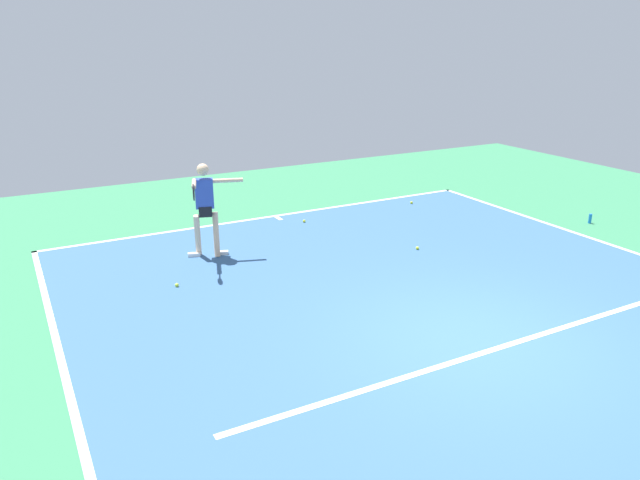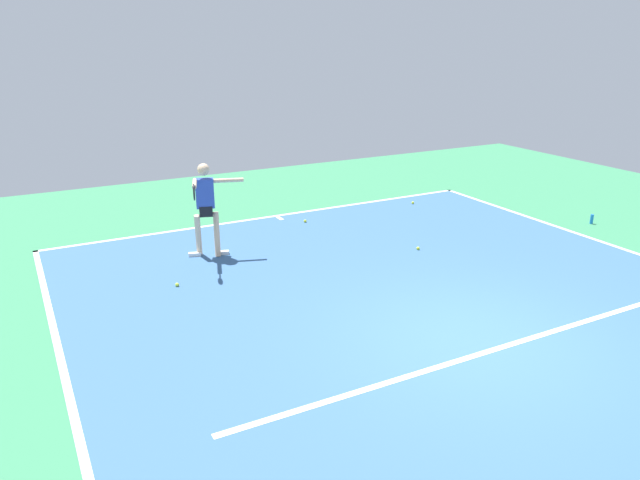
# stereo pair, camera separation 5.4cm
# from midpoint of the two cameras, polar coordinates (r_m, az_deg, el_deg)

# --- Properties ---
(ground_plane) EXTENTS (23.65, 23.65, 0.00)m
(ground_plane) POSITION_cam_midpoint_polar(r_m,az_deg,el_deg) (8.86, 14.25, -9.10)
(ground_plane) COLOR #388456
(court_surface) EXTENTS (10.54, 13.82, 0.00)m
(court_surface) POSITION_cam_midpoint_polar(r_m,az_deg,el_deg) (8.86, 14.25, -9.09)
(court_surface) COLOR #38608E
(court_surface) RESTS_ON ground_plane
(court_line_baseline_near) EXTENTS (10.54, 0.10, 0.01)m
(court_line_baseline_near) POSITION_cam_midpoint_polar(r_m,az_deg,el_deg) (14.24, -4.42, 2.30)
(court_line_baseline_near) COLOR white
(court_line_baseline_near) RESTS_ON ground_plane
(court_line_sideline_right) EXTENTS (0.10, 13.82, 0.01)m
(court_line_sideline_right) POSITION_cam_midpoint_polar(r_m,az_deg,el_deg) (6.97, -21.71, -18.45)
(court_line_sideline_right) COLOR white
(court_line_sideline_right) RESTS_ON ground_plane
(court_line_service) EXTENTS (7.90, 0.10, 0.01)m
(court_line_service) POSITION_cam_midpoint_polar(r_m,az_deg,el_deg) (8.63, 15.88, -10.03)
(court_line_service) COLOR white
(court_line_service) RESTS_ON ground_plane
(court_line_centre_mark) EXTENTS (0.10, 0.30, 0.01)m
(court_line_centre_mark) POSITION_cam_midpoint_polar(r_m,az_deg,el_deg) (14.06, -4.08, 2.10)
(court_line_centre_mark) COLOR white
(court_line_centre_mark) RESTS_ON ground_plane
(tennis_player) EXTENTS (1.21, 1.18, 1.83)m
(tennis_player) POSITION_cam_midpoint_polar(r_m,az_deg,el_deg) (11.52, -11.00, 3.43)
(tennis_player) COLOR beige
(tennis_player) RESTS_ON ground_plane
(tennis_ball_by_baseline) EXTENTS (0.07, 0.07, 0.07)m
(tennis_ball_by_baseline) POSITION_cam_midpoint_polar(r_m,az_deg,el_deg) (10.53, -13.61, -4.18)
(tennis_ball_by_baseline) COLOR #C6E53D
(tennis_ball_by_baseline) RESTS_ON ground_plane
(tennis_ball_by_sideline) EXTENTS (0.07, 0.07, 0.07)m
(tennis_ball_by_sideline) POSITION_cam_midpoint_polar(r_m,az_deg,el_deg) (13.71, -1.63, 1.82)
(tennis_ball_by_sideline) COLOR yellow
(tennis_ball_by_sideline) RESTS_ON ground_plane
(tennis_ball_far_corner) EXTENTS (0.07, 0.07, 0.07)m
(tennis_ball_far_corner) POSITION_cam_midpoint_polar(r_m,az_deg,el_deg) (12.12, 9.13, -0.77)
(tennis_ball_far_corner) COLOR #CCE033
(tennis_ball_far_corner) RESTS_ON ground_plane
(tennis_ball_near_player) EXTENTS (0.07, 0.07, 0.07)m
(tennis_ball_near_player) POSITION_cam_midpoint_polar(r_m,az_deg,el_deg) (15.40, 8.60, 3.54)
(tennis_ball_near_player) COLOR yellow
(tennis_ball_near_player) RESTS_ON ground_plane
(water_bottle) EXTENTS (0.07, 0.07, 0.22)m
(water_bottle) POSITION_cam_midpoint_polar(r_m,az_deg,el_deg) (14.93, 24.22, 1.87)
(water_bottle) COLOR blue
(water_bottle) RESTS_ON ground_plane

